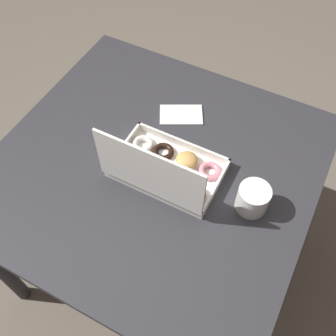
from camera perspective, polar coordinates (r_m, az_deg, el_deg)
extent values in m
plane|color=#6B6054|center=(1.95, -1.35, -12.64)|extent=(8.00, 8.00, 0.00)
cube|color=#2D2D33|center=(1.28, -2.01, 0.10)|extent=(1.02, 0.98, 0.03)
cylinder|color=#2D2D33|center=(1.80, 18.47, -2.18)|extent=(0.06, 0.06, 0.74)
cylinder|color=#2D2D33|center=(1.98, -7.26, 8.18)|extent=(0.06, 0.06, 0.74)
cube|color=silver|center=(1.25, 0.00, -0.32)|extent=(0.34, 0.22, 0.01)
cube|color=white|center=(1.30, 2.17, 3.57)|extent=(0.34, 0.01, 0.03)
cube|color=white|center=(1.19, -2.37, -3.56)|extent=(0.34, 0.01, 0.03)
cube|color=white|center=(1.21, 6.96, -2.81)|extent=(0.01, 0.22, 0.03)
cube|color=white|center=(1.29, -6.49, 2.93)|extent=(0.01, 0.22, 0.03)
cube|color=white|center=(1.09, -2.77, -0.77)|extent=(0.34, 0.01, 0.20)
torus|color=pink|center=(1.24, 6.11, -0.44)|extent=(0.07, 0.07, 0.02)
ellipsoid|color=tan|center=(1.25, 2.75, 1.12)|extent=(0.07, 0.07, 0.04)
torus|color=black|center=(1.28, -0.70, 2.37)|extent=(0.07, 0.07, 0.02)
torus|color=white|center=(1.30, -3.65, 3.47)|extent=(0.07, 0.07, 0.02)
ellipsoid|color=black|center=(1.18, 3.78, -3.80)|extent=(0.07, 0.07, 0.04)
ellipsoid|color=pink|center=(1.20, 0.64, -2.23)|extent=(0.07, 0.07, 0.04)
ellipsoid|color=tan|center=(1.22, -2.84, -0.99)|extent=(0.07, 0.07, 0.03)
ellipsoid|color=tan|center=(1.25, -6.09, 0.48)|extent=(0.07, 0.07, 0.03)
cylinder|color=white|center=(1.18, 12.18, -4.43)|extent=(0.10, 0.10, 0.09)
cylinder|color=black|center=(1.14, 12.54, -3.41)|extent=(0.08, 0.08, 0.01)
cube|color=white|center=(1.40, 1.92, 7.72)|extent=(0.18, 0.15, 0.01)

